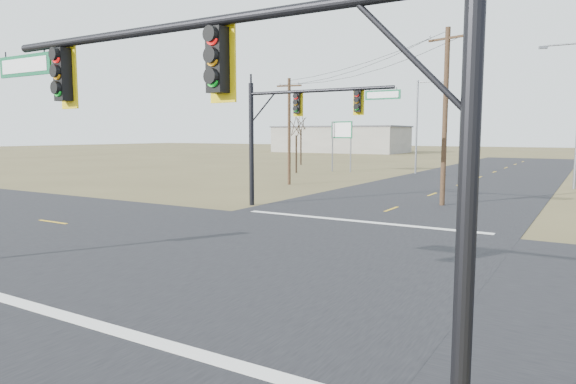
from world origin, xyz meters
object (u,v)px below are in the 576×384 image
object	(u,v)px
mast_arm_far	(297,117)
bare_tree_b	(301,121)
mast_arm_near	(223,93)
utility_pole_near	(445,115)
utility_pole_far	(289,129)
streetlight_c	(419,122)
highway_sign	(342,136)
bare_tree_a	(296,126)
streetlight_a	(575,107)

from	to	relation	value
mast_arm_far	bare_tree_b	xyz separation A→B (m)	(-19.87, 35.19, 0.71)
mast_arm_near	utility_pole_near	size ratio (longest dim) A/B	1.04
utility_pole_far	mast_arm_far	bearing A→B (deg)	-57.11
utility_pole_far	bare_tree_b	xyz separation A→B (m)	(-12.51, 23.81, 1.28)
utility_pole_near	streetlight_c	world-z (taller)	utility_pole_near
highway_sign	bare_tree_a	world-z (taller)	bare_tree_a
highway_sign	mast_arm_near	bearing A→B (deg)	-51.72
utility_pole_near	mast_arm_near	bearing A→B (deg)	-84.52
highway_sign	streetlight_c	size ratio (longest dim) A/B	0.57
mast_arm_far	utility_pole_far	size ratio (longest dim) A/B	1.04
utility_pole_near	bare_tree_b	xyz separation A→B (m)	(-26.29, 29.73, 0.57)
utility_pole_near	bare_tree_a	distance (m)	26.03
bare_tree_a	bare_tree_b	size ratio (longest dim) A/B	0.86
mast_arm_far	streetlight_c	size ratio (longest dim) A/B	0.94
mast_arm_far	highway_sign	world-z (taller)	mast_arm_far
mast_arm_near	bare_tree_b	xyz separation A→B (m)	(-28.47, 52.42, 0.97)
highway_sign	bare_tree_a	size ratio (longest dim) A/B	0.88
highway_sign	streetlight_c	xyz separation A→B (m)	(7.97, 1.33, 1.42)
streetlight_c	utility_pole_near	bearing A→B (deg)	-73.97
streetlight_a	highway_sign	bearing A→B (deg)	140.36
highway_sign	bare_tree_b	bearing A→B (deg)	154.38
streetlight_c	streetlight_a	bearing A→B (deg)	-34.63
mast_arm_far	mast_arm_near	bearing A→B (deg)	-72.91
utility_pole_near	highway_sign	xyz separation A→B (m)	(-16.26, 21.01, -1.26)
bare_tree_a	highway_sign	bearing A→B (deg)	49.27
utility_pole_near	bare_tree_b	size ratio (longest dim) A/B	1.39
mast_arm_far	streetlight_a	bearing A→B (deg)	48.46
streetlight_a	bare_tree_a	bearing A→B (deg)	151.01
utility_pole_far	streetlight_c	world-z (taller)	streetlight_c
mast_arm_near	highway_sign	distance (m)	47.44
mast_arm_far	utility_pole_far	bearing A→B (deg)	113.47
mast_arm_near	bare_tree_b	world-z (taller)	bare_tree_b
bare_tree_a	bare_tree_b	xyz separation A→B (m)	(-6.66, 12.63, 0.84)
utility_pole_far	streetlight_c	size ratio (longest dim) A/B	0.90
mast_arm_near	streetlight_c	bearing A→B (deg)	108.16
highway_sign	bare_tree_b	distance (m)	13.42
mast_arm_near	mast_arm_far	bearing A→B (deg)	121.57
mast_arm_near	utility_pole_far	xyz separation A→B (m)	(-15.96, 28.62, -0.31)
bare_tree_b	utility_pole_far	bearing A→B (deg)	-62.27
streetlight_c	bare_tree_a	size ratio (longest dim) A/B	1.53
mast_arm_far	utility_pole_near	size ratio (longest dim) A/B	0.89
mast_arm_far	highway_sign	xyz separation A→B (m)	(-9.85, 26.47, -1.12)
mast_arm_far	utility_pole_near	xyz separation A→B (m)	(6.42, 5.46, 0.14)
mast_arm_far	bare_tree_b	distance (m)	40.42
mast_arm_near	highway_sign	world-z (taller)	mast_arm_near
utility_pole_far	streetlight_a	world-z (taller)	streetlight_a
bare_tree_a	bare_tree_b	bearing A→B (deg)	117.79
utility_pole_far	highway_sign	bearing A→B (deg)	99.36
mast_arm_near	bare_tree_a	bearing A→B (deg)	123.79
utility_pole_near	streetlight_c	xyz separation A→B (m)	(-8.29, 22.34, 0.16)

